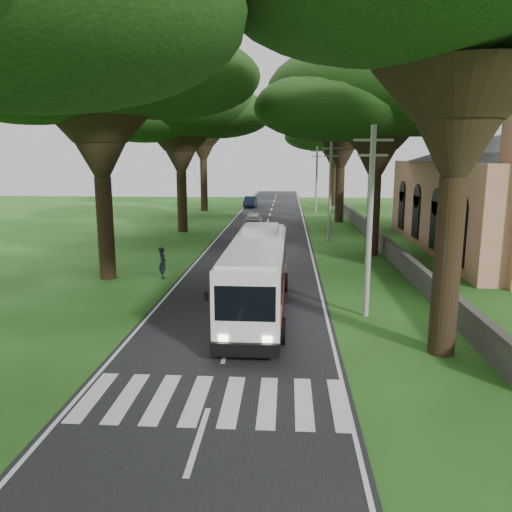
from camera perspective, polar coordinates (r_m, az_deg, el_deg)
ground at (r=16.43m, az=-4.09°, el=-12.96°), size 140.00×140.00×0.00m
road at (r=40.46m, az=0.64°, el=1.70°), size 8.00×120.00×0.04m
crosswalk at (r=14.65m, az=-5.18°, el=-16.15°), size 8.00×3.00×0.01m
property_wall at (r=39.93m, az=13.58°, el=2.11°), size 0.35×50.00×1.20m
pole_near at (r=21.27m, az=12.88°, el=4.08°), size 1.60×0.24×8.00m
pole_mid at (r=41.06m, az=8.48°, el=7.58°), size 1.60×0.24×8.00m
pole_far at (r=60.99m, az=6.93°, el=8.79°), size 1.60×0.24×8.00m
tree_l_mida at (r=29.06m, az=-17.84°, el=20.09°), size 14.23×14.23×14.59m
tree_l_midb at (r=46.05m, az=-8.75°, el=16.37°), size 13.57×13.57×13.95m
tree_l_far at (r=64.03m, az=-6.15°, el=16.77°), size 13.62×13.62×16.03m
tree_r_mida at (r=35.58m, az=13.85°, el=17.69°), size 14.85×14.85×14.16m
tree_r_midb at (r=53.32m, az=9.85°, el=16.05°), size 12.65×12.65×14.20m
tree_r_far at (r=71.23m, az=9.08°, el=14.08°), size 12.69×12.69×13.25m
coach_bus at (r=21.64m, az=0.13°, el=-2.08°), size 2.68×11.00×3.24m
distant_car_a at (r=48.88m, az=-0.26°, el=4.25°), size 1.79×4.35×1.47m
distant_car_b at (r=68.30m, az=-0.64°, el=6.23°), size 1.69×4.38×1.42m
pedestrian at (r=28.47m, az=-10.61°, el=-0.78°), size 0.61×0.75×1.78m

